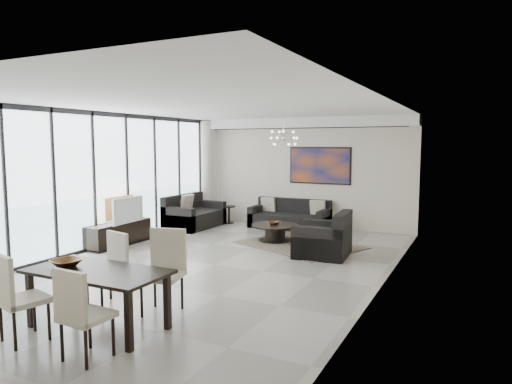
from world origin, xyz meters
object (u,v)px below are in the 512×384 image
Objects in this scene: coffee_table at (275,232)px; television at (124,210)px; tv_console at (118,234)px; sofa_main at (290,218)px; dining_table at (98,277)px.

television is at bearing -145.08° from coffee_table.
tv_console is (-2.90, -1.94, 0.04)m from coffee_table.
sofa_main is at bearing -37.75° from television.
coffee_table is 3.49m from tv_console.
tv_console is at bearing 130.24° from dining_table.
television is (0.16, 0.03, 0.53)m from tv_console.
tv_console is 0.56m from television.
dining_table is at bearing -145.04° from television.
dining_table is (3.02, -3.56, 0.38)m from tv_console.
television is (-2.43, -3.57, 0.53)m from sofa_main.
coffee_table is at bearing 91.23° from dining_table.
sofa_main is (-0.31, 1.66, 0.04)m from coffee_table.
sofa_main reaches higher than tv_console.
tv_console is 0.94× the size of dining_table.
dining_table reaches higher than coffee_table.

